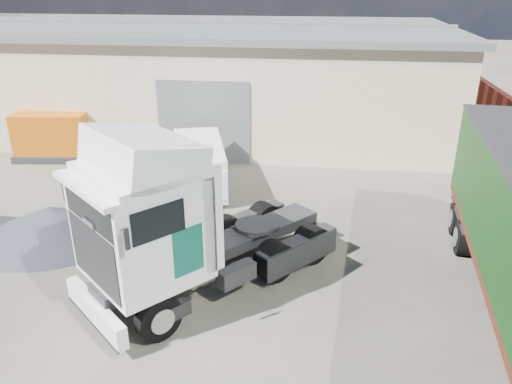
# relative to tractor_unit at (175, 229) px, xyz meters

# --- Properties ---
(ground) EXTENTS (120.00, 120.00, 0.00)m
(ground) POSITION_rel_tractor_unit_xyz_m (0.40, -0.06, -1.94)
(ground) COLOR #2B2923
(ground) RESTS_ON ground
(warehouse) EXTENTS (30.60, 12.60, 5.42)m
(warehouse) POSITION_rel_tractor_unit_xyz_m (-5.60, 15.94, 0.73)
(warehouse) COLOR beige
(warehouse) RESTS_ON ground
(tractor_unit) EXTENTS (6.41, 6.75, 4.60)m
(tractor_unit) POSITION_rel_tractor_unit_xyz_m (0.00, 0.00, 0.00)
(tractor_unit) COLOR black
(tractor_unit) RESTS_ON ground
(panel_van) EXTENTS (2.94, 4.70, 1.79)m
(panel_van) POSITION_rel_tractor_unit_xyz_m (-1.10, 6.88, -1.01)
(panel_van) COLOR black
(panel_van) RESTS_ON ground
(orange_skip) EXTENTS (3.58, 2.50, 2.09)m
(orange_skip) POSITION_rel_tractor_unit_xyz_m (-8.45, 9.74, -1.02)
(orange_skip) COLOR #2D2D30
(orange_skip) RESTS_ON ground
(gravel_heap) EXTENTS (7.08, 6.71, 1.07)m
(gravel_heap) POSITION_rel_tractor_unit_xyz_m (-4.89, 2.49, -1.44)
(gravel_heap) COLOR black
(gravel_heap) RESTS_ON ground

